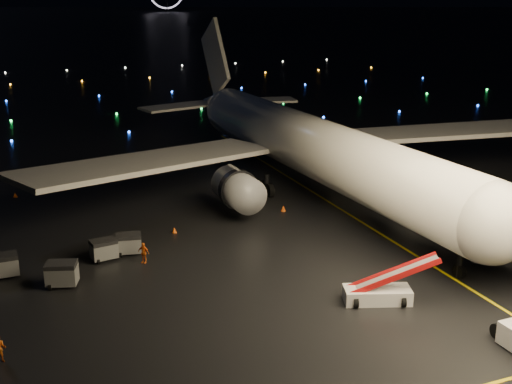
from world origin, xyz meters
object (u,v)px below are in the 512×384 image
airliner (297,109)px  baggage_cart_3 (4,266)px  belt_loader (378,280)px  baggage_cart_2 (62,274)px  baggage_cart_0 (129,244)px  crew_c (144,253)px  baggage_cart_1 (104,250)px

airliner → baggage_cart_3: size_ratio=29.14×
belt_loader → baggage_cart_2: belt_loader is taller
baggage_cart_3 → baggage_cart_0: bearing=3.1°
baggage_cart_0 → baggage_cart_2: size_ratio=0.93×
crew_c → baggage_cart_3: (-10.12, 1.23, 0.03)m
baggage_cart_1 → baggage_cart_2: size_ratio=0.92×
crew_c → baggage_cart_1: 3.27m
crew_c → baggage_cart_1: size_ratio=0.86×
crew_c → baggage_cart_2: (-6.28, -1.96, 0.06)m
crew_c → baggage_cart_1: bearing=-168.8°
crew_c → baggage_cart_0: baggage_cart_0 is taller
baggage_cart_2 → baggage_cart_3: 4.99m
airliner → baggage_cart_2: airliner is taller
baggage_cart_3 → crew_c: bearing=-9.9°
belt_loader → baggage_cart_3: size_ratio=3.22×
airliner → baggage_cart_0: airliner is taller
airliner → belt_loader: (-6.46, -26.95, -6.85)m
baggage_cart_1 → baggage_cart_0: bearing=4.2°
crew_c → baggage_cart_0: 2.34m
airliner → baggage_cart_1: (-22.55, -12.86, -7.62)m
crew_c → baggage_cart_0: bearing=150.9°
crew_c → baggage_cart_3: baggage_cart_3 is taller
belt_loader → baggage_cart_3: bearing=169.2°
crew_c → baggage_cart_3: bearing=-143.8°
crew_c → airliner: bearing=79.5°
belt_loader → crew_c: belt_loader is taller
baggage_cart_0 → baggage_cart_1: size_ratio=1.01×
crew_c → baggage_cart_2: bearing=-119.6°
baggage_cart_3 → belt_loader: bearing=-33.1°
belt_loader → baggage_cart_1: 21.40m
crew_c → baggage_cart_2: baggage_cart_2 is taller
crew_c → baggage_cart_1: (-2.78, 1.73, -0.01)m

